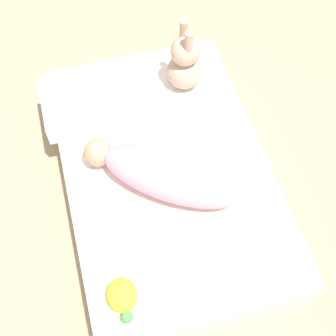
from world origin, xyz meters
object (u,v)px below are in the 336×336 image
(swaddled_baby, at_px, (164,173))
(bunny_plush, at_px, (185,64))
(pillow, at_px, (82,103))
(turtle_plush, at_px, (123,296))

(swaddled_baby, xyz_separation_m, bunny_plush, (-0.46, 0.21, 0.05))
(pillow, bearing_deg, turtle_plush, -0.88)
(swaddled_baby, relative_size, turtle_plush, 3.77)
(bunny_plush, bearing_deg, pillow, -86.57)
(swaddled_baby, distance_m, bunny_plush, 0.51)
(pillow, distance_m, turtle_plush, 0.82)
(swaddled_baby, distance_m, pillow, 0.49)
(swaddled_baby, distance_m, turtle_plush, 0.46)
(bunny_plush, relative_size, turtle_plush, 2.10)
(swaddled_baby, relative_size, pillow, 1.75)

